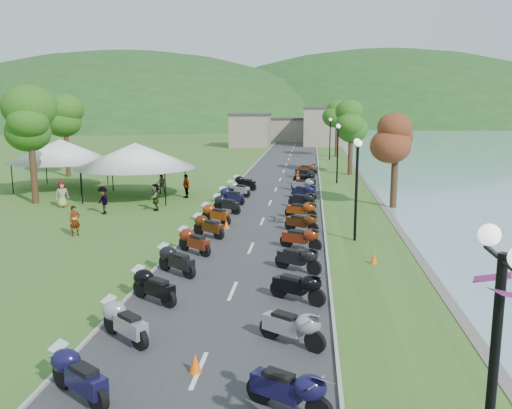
{
  "coord_description": "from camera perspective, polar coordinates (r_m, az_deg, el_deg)",
  "views": [
    {
      "loc": [
        2.76,
        -8.63,
        6.73
      ],
      "look_at": [
        -0.21,
        20.42,
        1.3
      ],
      "focal_mm": 38.0,
      "sensor_mm": 36.0,
      "label": 1
    }
  ],
  "objects": [
    {
      "name": "pedestrian_a",
      "position": [
        29.66,
        -18.45,
        -3.13
      ],
      "size": [
        0.7,
        0.71,
        1.58
      ],
      "primitive_type": "imported",
      "rotation": [
        0.0,
        0.0,
        0.81
      ],
      "color": "slate",
      "rests_on": "ground"
    },
    {
      "name": "far_building",
      "position": [
        93.85,
        2.94,
        7.93
      ],
      "size": [
        18.0,
        16.0,
        5.0
      ],
      "primitive_type": "cube",
      "color": "gray",
      "rests_on": "ground"
    },
    {
      "name": "hills_backdrop",
      "position": [
        208.76,
        5.13,
        8.64
      ],
      "size": [
        360.0,
        120.0,
        76.0
      ],
      "primitive_type": null,
      "color": "#285621",
      "rests_on": "ground"
    },
    {
      "name": "vendor_tent_side",
      "position": [
        46.12,
        -19.78,
        4.02
      ],
      "size": [
        5.41,
        5.41,
        4.0
      ],
      "primitive_type": null,
      "color": "white",
      "rests_on": "ground"
    },
    {
      "name": "moto_row_right",
      "position": [
        30.45,
        4.81,
        -1.21
      ],
      "size": [
        2.6,
        47.01,
        1.1
      ],
      "primitive_type": null,
      "color": "#331411",
      "rests_on": "ground"
    },
    {
      "name": "pedestrian_b",
      "position": [
        42.01,
        -9.92,
        1.15
      ],
      "size": [
        0.83,
        0.59,
        1.53
      ],
      "primitive_type": "imported",
      "rotation": [
        0.0,
        0.0,
        3.41
      ],
      "color": "slate",
      "rests_on": "ground"
    },
    {
      "name": "tree_park_left",
      "position": [
        39.73,
        -22.62,
        6.7
      ],
      "size": [
        3.33,
        3.33,
        9.25
      ],
      "primitive_type": null,
      "color": "#326F1B",
      "rests_on": "ground"
    },
    {
      "name": "pedestrian_c",
      "position": [
        34.93,
        -15.73,
        -0.98
      ],
      "size": [
        1.12,
        1.09,
        1.72
      ],
      "primitive_type": "imported",
      "rotation": [
        0.0,
        0.0,
        5.53
      ],
      "color": "slate",
      "rests_on": "ground"
    },
    {
      "name": "traffic_cone_near",
      "position": [
        14.36,
        -6.42,
        -16.29
      ],
      "size": [
        0.34,
        0.34,
        0.53
      ],
      "primitive_type": "cone",
      "color": "#F2590C",
      "rests_on": "ground"
    },
    {
      "name": "road",
      "position": [
        49.17,
        2.56,
        2.67
      ],
      "size": [
        7.0,
        120.0,
        0.02
      ],
      "primitive_type": "cube",
      "color": "#353538",
      "rests_on": "ground"
    },
    {
      "name": "vendor_tent_main",
      "position": [
        40.17,
        -12.48,
        3.52
      ],
      "size": [
        5.81,
        5.81,
        4.0
      ],
      "primitive_type": null,
      "color": "white",
      "rests_on": "ground"
    },
    {
      "name": "tree_lakeside",
      "position": [
        36.45,
        14.45,
        5.02
      ],
      "size": [
        2.47,
        2.47,
        6.87
      ],
      "primitive_type": null,
      "color": "#326F1B",
      "rests_on": "ground"
    },
    {
      "name": "moto_row_left",
      "position": [
        26.32,
        -5.86,
        -3.1
      ],
      "size": [
        2.6,
        36.7,
        1.1
      ],
      "primitive_type": null,
      "color": "#331411",
      "rests_on": "ground"
    }
  ]
}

